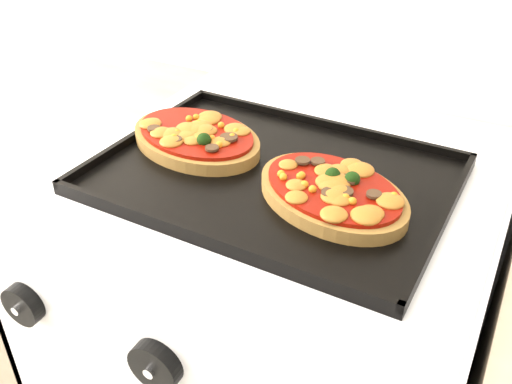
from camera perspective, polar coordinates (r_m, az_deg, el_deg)
The scene contains 7 objects.
stove at distance 1.11m, azimuth 2.19°, elevation -18.37°, with size 0.60×0.60×0.91m, color white.
control_panel at distance 0.64m, azimuth -9.87°, elevation -15.09°, with size 0.60×0.02×0.09m, color white.
knob_left at distance 0.73m, azimuth -22.23°, elevation -10.38°, with size 0.05×0.05×0.02m, color black.
knob_center at distance 0.62m, azimuth -10.02°, elevation -16.71°, with size 0.06×0.06×0.02m, color black.
baking_tray at distance 0.78m, azimuth 1.72°, elevation 1.89°, with size 0.47×0.35×0.02m, color black.
pizza_left at distance 0.85m, azimuth -6.02°, elevation 5.61°, with size 0.22×0.15×0.03m, color olive, non-canonical shape.
pizza_right at distance 0.73m, azimuth 7.65°, elevation 0.12°, with size 0.21×0.15×0.03m, color olive, non-canonical shape.
Camera 1 is at (0.28, 1.07, 1.33)m, focal length 40.00 mm.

